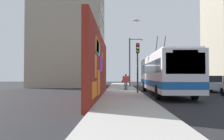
# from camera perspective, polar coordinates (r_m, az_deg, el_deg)

# --- Properties ---
(ground_plane) EXTENTS (80.00, 80.00, 0.00)m
(ground_plane) POSITION_cam_1_polar(r_m,az_deg,el_deg) (19.98, 7.39, -6.00)
(ground_plane) COLOR #232326
(sidewalk_slab) EXTENTS (48.00, 3.20, 0.15)m
(sidewalk_slab) POSITION_cam_1_polar(r_m,az_deg,el_deg) (19.88, 2.78, -5.82)
(sidewalk_slab) COLOR #ADA8A0
(sidewalk_slab) RESTS_ON ground_plane
(graffiti_wall) EXTENTS (13.21, 0.32, 4.47)m
(graffiti_wall) POSITION_cam_1_polar(r_m,az_deg,el_deg) (15.46, -3.37, 0.95)
(graffiti_wall) COLOR maroon
(graffiti_wall) RESTS_ON ground_plane
(building_far_left) EXTENTS (10.73, 9.62, 19.76)m
(building_far_left) POSITION_cam_1_polar(r_m,az_deg,el_deg) (34.88, -10.61, 12.31)
(building_far_left) COLOR #9E937F
(building_far_left) RESTS_ON ground_plane
(city_bus) EXTENTS (11.52, 2.66, 5.06)m
(city_bus) POSITION_cam_1_polar(r_m,az_deg,el_deg) (18.70, 13.34, -0.69)
(city_bus) COLOR silver
(city_bus) RESTS_ON ground_plane
(parked_car_silver) EXTENTS (4.26, 1.77, 1.58)m
(parked_car_silver) POSITION_cam_1_polar(r_m,az_deg,el_deg) (23.95, 23.72, -3.15)
(parked_car_silver) COLOR #B7B7BC
(parked_car_silver) RESTS_ON ground_plane
(pedestrian_midblock) EXTENTS (0.22, 0.73, 1.61)m
(pedestrian_midblock) POSITION_cam_1_polar(r_m,az_deg,el_deg) (21.99, 3.57, -2.77)
(pedestrian_midblock) COLOR #595960
(pedestrian_midblock) RESTS_ON sidewalk_slab
(traffic_light) EXTENTS (0.49, 0.28, 4.20)m
(traffic_light) POSITION_cam_1_polar(r_m,az_deg,el_deg) (18.87, 6.64, 2.78)
(traffic_light) COLOR #2D382D
(traffic_light) RESTS_ON sidewalk_slab
(street_lamp) EXTENTS (0.44, 1.86, 6.48)m
(street_lamp) POSITION_cam_1_polar(r_m,az_deg,el_deg) (29.75, 4.99, 2.97)
(street_lamp) COLOR #4C4C51
(street_lamp) RESTS_ON sidewalk_slab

